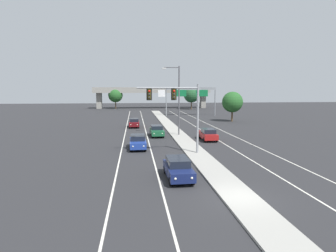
{
  "coord_description": "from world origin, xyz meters",
  "views": [
    {
      "loc": [
        -6.44,
        -16.26,
        6.75
      ],
      "look_at": [
        -3.2,
        11.19,
        3.2
      ],
      "focal_mm": 30.16,
      "sensor_mm": 36.0,
      "label": 1
    }
  ],
  "objects_px": {
    "car_oncoming_green": "(157,131)",
    "tree_far_right_a": "(191,95)",
    "highway_sign_gantry": "(191,92)",
    "car_oncoming_navy": "(178,168)",
    "street_lamp_median": "(177,96)",
    "car_oncoming_darkred": "(134,123)",
    "overhead_signal_mast": "(179,104)",
    "tree_far_left_c": "(115,95)",
    "car_oncoming_blue": "(138,142)",
    "car_receding_red": "(208,134)",
    "tree_far_right_b": "(232,102)"
  },
  "relations": [
    {
      "from": "car_oncoming_green",
      "to": "highway_sign_gantry",
      "type": "distance_m",
      "value": 34.42
    },
    {
      "from": "overhead_signal_mast",
      "to": "tree_far_right_a",
      "type": "height_order",
      "value": "tree_far_right_a"
    },
    {
      "from": "car_oncoming_navy",
      "to": "highway_sign_gantry",
      "type": "relative_size",
      "value": 0.34
    },
    {
      "from": "car_oncoming_blue",
      "to": "tree_far_right_a",
      "type": "distance_m",
      "value": 67.23
    },
    {
      "from": "car_oncoming_green",
      "to": "car_oncoming_darkred",
      "type": "bearing_deg",
      "value": 107.44
    },
    {
      "from": "car_oncoming_navy",
      "to": "car_oncoming_blue",
      "type": "xyz_separation_m",
      "value": [
        -2.93,
        11.49,
        0.0
      ]
    },
    {
      "from": "car_oncoming_navy",
      "to": "car_oncoming_green",
      "type": "relative_size",
      "value": 1.0
    },
    {
      "from": "car_oncoming_navy",
      "to": "tree_far_right_a",
      "type": "relative_size",
      "value": 0.59
    },
    {
      "from": "street_lamp_median",
      "to": "car_oncoming_green",
      "type": "bearing_deg",
      "value": -177.34
    },
    {
      "from": "overhead_signal_mast",
      "to": "tree_far_right_a",
      "type": "distance_m",
      "value": 69.42
    },
    {
      "from": "street_lamp_median",
      "to": "highway_sign_gantry",
      "type": "relative_size",
      "value": 0.75
    },
    {
      "from": "car_oncoming_green",
      "to": "highway_sign_gantry",
      "type": "xyz_separation_m",
      "value": [
        11.49,
        32.01,
        5.34
      ]
    },
    {
      "from": "tree_far_right_a",
      "to": "tree_far_right_b",
      "type": "bearing_deg",
      "value": -88.31
    },
    {
      "from": "car_oncoming_darkred",
      "to": "tree_far_right_b",
      "type": "distance_m",
      "value": 22.19
    },
    {
      "from": "car_oncoming_darkred",
      "to": "car_oncoming_green",
      "type": "bearing_deg",
      "value": -72.56
    },
    {
      "from": "overhead_signal_mast",
      "to": "car_oncoming_navy",
      "type": "xyz_separation_m",
      "value": [
        -1.28,
        -8.0,
        -4.47
      ]
    },
    {
      "from": "street_lamp_median",
      "to": "car_oncoming_blue",
      "type": "relative_size",
      "value": 2.23
    },
    {
      "from": "tree_far_left_c",
      "to": "car_receding_red",
      "type": "bearing_deg",
      "value": -76.01
    },
    {
      "from": "street_lamp_median",
      "to": "car_oncoming_darkred",
      "type": "xyz_separation_m",
      "value": [
        -6.37,
        10.36,
        -4.97
      ]
    },
    {
      "from": "overhead_signal_mast",
      "to": "tree_far_left_c",
      "type": "relative_size",
      "value": 0.97
    },
    {
      "from": "overhead_signal_mast",
      "to": "tree_far_left_c",
      "type": "bearing_deg",
      "value": 98.65
    },
    {
      "from": "tree_far_right_a",
      "to": "tree_far_left_c",
      "type": "xyz_separation_m",
      "value": [
        -26.37,
        6.57,
        -0.14
      ]
    },
    {
      "from": "highway_sign_gantry",
      "to": "car_oncoming_green",
      "type": "bearing_deg",
      "value": -109.75
    },
    {
      "from": "overhead_signal_mast",
      "to": "highway_sign_gantry",
      "type": "bearing_deg",
      "value": 77.04
    },
    {
      "from": "tree_far_right_a",
      "to": "car_oncoming_darkred",
      "type": "bearing_deg",
      "value": -113.56
    },
    {
      "from": "car_oncoming_darkred",
      "to": "car_receding_red",
      "type": "distance_m",
      "value": 17.68
    },
    {
      "from": "tree_far_left_c",
      "to": "car_oncoming_navy",
      "type": "bearing_deg",
      "value": -83.06
    },
    {
      "from": "highway_sign_gantry",
      "to": "tree_far_left_c",
      "type": "xyz_separation_m",
      "value": [
        -21.45,
        30.26,
        -1.32
      ]
    },
    {
      "from": "car_oncoming_green",
      "to": "tree_far_right_a",
      "type": "xyz_separation_m",
      "value": [
        16.41,
        55.69,
        4.17
      ]
    },
    {
      "from": "car_receding_red",
      "to": "tree_far_right_a",
      "type": "distance_m",
      "value": 60.79
    },
    {
      "from": "car_oncoming_blue",
      "to": "tree_far_right_b",
      "type": "height_order",
      "value": "tree_far_right_b"
    },
    {
      "from": "highway_sign_gantry",
      "to": "car_oncoming_navy",
      "type": "bearing_deg",
      "value": -102.37
    },
    {
      "from": "overhead_signal_mast",
      "to": "street_lamp_median",
      "type": "bearing_deg",
      "value": 81.96
    },
    {
      "from": "street_lamp_median",
      "to": "highway_sign_gantry",
      "type": "distance_m",
      "value": 32.96
    },
    {
      "from": "street_lamp_median",
      "to": "tree_far_right_a",
      "type": "height_order",
      "value": "street_lamp_median"
    },
    {
      "from": "car_oncoming_navy",
      "to": "tree_far_right_a",
      "type": "xyz_separation_m",
      "value": [
        16.34,
        75.76,
        4.17
      ]
    },
    {
      "from": "car_oncoming_green",
      "to": "tree_far_left_c",
      "type": "relative_size",
      "value": 0.61
    },
    {
      "from": "tree_far_left_c",
      "to": "car_oncoming_darkred",
      "type": "bearing_deg",
      "value": -82.67
    },
    {
      "from": "tree_far_right_b",
      "to": "car_oncoming_blue",
      "type": "bearing_deg",
      "value": -128.19
    },
    {
      "from": "street_lamp_median",
      "to": "car_oncoming_navy",
      "type": "bearing_deg",
      "value": -98.46
    },
    {
      "from": "car_oncoming_green",
      "to": "tree_far_right_a",
      "type": "bearing_deg",
      "value": 73.58
    },
    {
      "from": "car_oncoming_blue",
      "to": "tree_far_left_c",
      "type": "bearing_deg",
      "value": 95.72
    },
    {
      "from": "car_receding_red",
      "to": "tree_far_right_b",
      "type": "distance_m",
      "value": 24.37
    },
    {
      "from": "car_oncoming_navy",
      "to": "car_oncoming_green",
      "type": "xyz_separation_m",
      "value": [
        -0.07,
        20.07,
        0.0
      ]
    },
    {
      "from": "overhead_signal_mast",
      "to": "street_lamp_median",
      "type": "height_order",
      "value": "street_lamp_median"
    },
    {
      "from": "highway_sign_gantry",
      "to": "overhead_signal_mast",
      "type": "bearing_deg",
      "value": -102.96
    },
    {
      "from": "car_oncoming_green",
      "to": "car_receding_red",
      "type": "relative_size",
      "value": 1.0
    },
    {
      "from": "car_oncoming_blue",
      "to": "tree_far_left_c",
      "type": "distance_m",
      "value": 71.32
    },
    {
      "from": "car_oncoming_blue",
      "to": "car_receding_red",
      "type": "relative_size",
      "value": 1.0
    },
    {
      "from": "car_oncoming_blue",
      "to": "highway_sign_gantry",
      "type": "distance_m",
      "value": 43.38
    }
  ]
}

